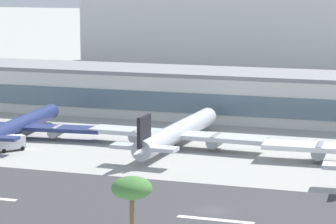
{
  "coord_description": "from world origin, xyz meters",
  "views": [
    {
      "loc": [
        31.78,
        -119.46,
        36.72
      ],
      "look_at": [
        -24.16,
        49.82,
        6.48
      ],
      "focal_mm": 87.12,
      "sensor_mm": 36.0,
      "label": 1
    }
  ],
  "objects_px": {
    "terminal_building": "(225,94)",
    "airliner_black_tail_gate_1": "(175,134)",
    "palm_tree_1": "(132,190)",
    "airliner_gold_tail_gate_0": "(18,126)",
    "distant_hotel_block": "(244,21)",
    "service_box_truck_0": "(11,143)"
  },
  "relations": [
    {
      "from": "airliner_gold_tail_gate_0",
      "to": "palm_tree_1",
      "type": "distance_m",
      "value": 91.05
    },
    {
      "from": "service_box_truck_0",
      "to": "airliner_gold_tail_gate_0",
      "type": "bearing_deg",
      "value": 57.64
    },
    {
      "from": "airliner_black_tail_gate_1",
      "to": "palm_tree_1",
      "type": "height_order",
      "value": "palm_tree_1"
    },
    {
      "from": "service_box_truck_0",
      "to": "airliner_black_tail_gate_1",
      "type": "bearing_deg",
      "value": -31.16
    },
    {
      "from": "terminal_building",
      "to": "airliner_black_tail_gate_1",
      "type": "xyz_separation_m",
      "value": [
        -0.79,
        -39.85,
        -2.95
      ]
    },
    {
      "from": "airliner_gold_tail_gate_0",
      "to": "palm_tree_1",
      "type": "xyz_separation_m",
      "value": [
        54.91,
        -72.17,
        8.22
      ]
    },
    {
      "from": "terminal_building",
      "to": "airliner_gold_tail_gate_0",
      "type": "relative_size",
      "value": 4.45
    },
    {
      "from": "terminal_building",
      "to": "palm_tree_1",
      "type": "relative_size",
      "value": 14.99
    },
    {
      "from": "distant_hotel_block",
      "to": "airliner_black_tail_gate_1",
      "type": "distance_m",
      "value": 160.44
    },
    {
      "from": "airliner_black_tail_gate_1",
      "to": "airliner_gold_tail_gate_0",
      "type": "bearing_deg",
      "value": 94.33
    },
    {
      "from": "airliner_gold_tail_gate_0",
      "to": "service_box_truck_0",
      "type": "bearing_deg",
      "value": -163.41
    },
    {
      "from": "palm_tree_1",
      "to": "terminal_building",
      "type": "bearing_deg",
      "value": 98.67
    },
    {
      "from": "distant_hotel_block",
      "to": "service_box_truck_0",
      "type": "xyz_separation_m",
      "value": [
        -10.26,
        -171.7,
        -16.4
      ]
    },
    {
      "from": "terminal_building",
      "to": "distant_hotel_block",
      "type": "xyz_separation_m",
      "value": [
        -22.55,
        118.4,
        12.08
      ]
    },
    {
      "from": "service_box_truck_0",
      "to": "palm_tree_1",
      "type": "bearing_deg",
      "value": -104.08
    },
    {
      "from": "palm_tree_1",
      "to": "service_box_truck_0",
      "type": "bearing_deg",
      "value": 129.88
    },
    {
      "from": "distant_hotel_block",
      "to": "airliner_black_tail_gate_1",
      "type": "relative_size",
      "value": 2.74
    },
    {
      "from": "distant_hotel_block",
      "to": "airliner_gold_tail_gate_0",
      "type": "bearing_deg",
      "value": -95.41
    },
    {
      "from": "palm_tree_1",
      "to": "distant_hotel_block",
      "type": "bearing_deg",
      "value": 99.75
    },
    {
      "from": "terminal_building",
      "to": "airliner_black_tail_gate_1",
      "type": "bearing_deg",
      "value": -91.13
    },
    {
      "from": "palm_tree_1",
      "to": "airliner_black_tail_gate_1",
      "type": "bearing_deg",
      "value": 103.82
    },
    {
      "from": "terminal_building",
      "to": "service_box_truck_0",
      "type": "xyz_separation_m",
      "value": [
        -32.8,
        -53.3,
        -4.31
      ]
    }
  ]
}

